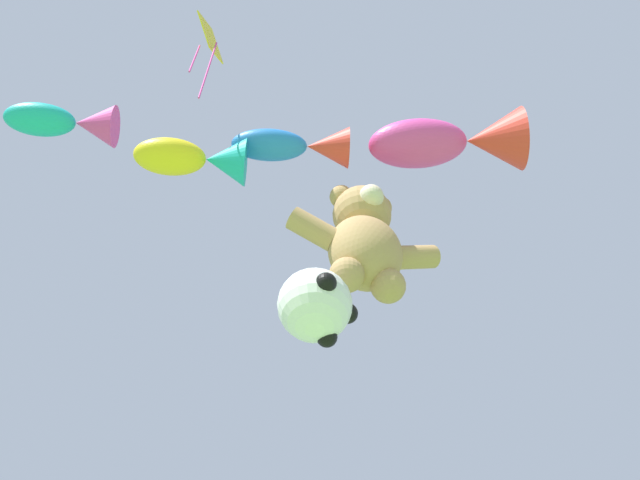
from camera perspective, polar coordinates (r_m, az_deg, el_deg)
teddy_bear_kite at (r=10.20m, az=3.57°, el=0.02°), size 2.31×1.02×2.35m
soccer_ball_kite at (r=8.52m, az=-0.35°, el=-5.26°), size 0.99×0.99×0.91m
fish_kite_magenta at (r=11.49m, az=10.80°, el=7.74°), size 2.56×1.73×1.01m
fish_kite_cobalt at (r=11.28m, az=-1.73°, el=7.52°), size 1.94×1.09×0.66m
fish_kite_goldfin at (r=11.24m, az=-9.74°, el=6.42°), size 1.84×1.07×0.76m
fish_kite_teal at (r=12.49m, az=-19.54°, el=8.87°), size 1.90×1.01×0.71m
diamond_kite at (r=13.13m, az=-8.88°, el=15.29°), size 0.68×0.83×2.95m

